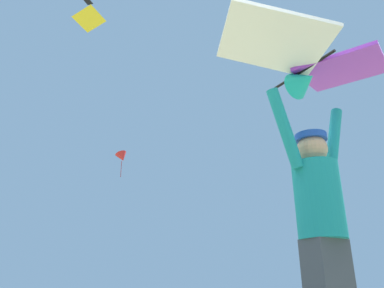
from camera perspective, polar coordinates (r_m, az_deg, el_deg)
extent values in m
cylinder|color=teal|center=(2.89, 18.77, -8.14)|extent=(0.36, 0.36, 0.56)
sphere|color=tan|center=(3.00, 17.89, -0.78)|extent=(0.23, 0.23, 0.23)
cylinder|color=#1E47AD|center=(3.03, 17.69, 0.90)|extent=(0.25, 0.25, 0.05)
cylinder|color=teal|center=(3.23, 20.85, 0.39)|extent=(0.28, 0.10, 0.62)
cylinder|color=teal|center=(2.86, 14.01, 2.39)|extent=(0.28, 0.10, 0.62)
cylinder|color=black|center=(3.30, 16.51, 10.68)|extent=(0.06, 0.67, 0.02)
cube|color=purple|center=(3.56, 22.06, 10.48)|extent=(1.00, 0.96, 0.19)
cube|color=white|center=(3.04, 12.36, 15.09)|extent=(0.98, 0.91, 0.19)
cone|color=#19B2AD|center=(3.25, 16.70, 9.18)|extent=(0.25, 0.21, 0.24)
cone|color=red|center=(34.42, -10.67, -1.98)|extent=(1.27, 1.20, 1.29)
cylinder|color=maroon|center=(34.07, -10.80, -3.78)|extent=(0.05, 0.05, 1.47)
pyramid|color=black|center=(31.57, -15.58, 20.29)|extent=(0.67, 0.67, 0.21)
pyramid|color=yellow|center=(14.52, -15.51, 18.04)|extent=(0.98, 0.95, 0.42)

